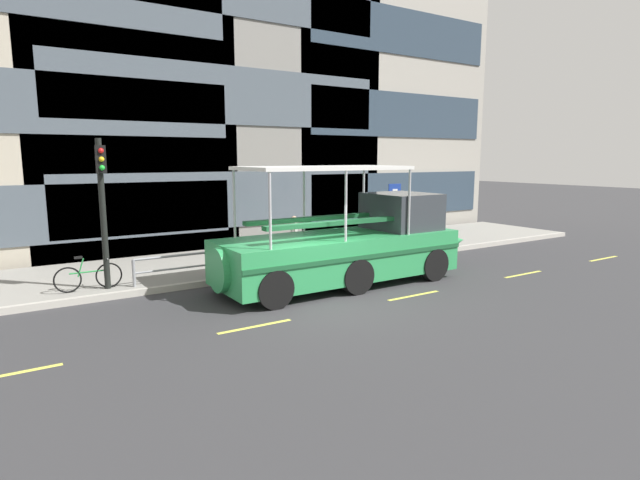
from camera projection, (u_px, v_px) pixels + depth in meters
name	position (u px, v px, depth m)	size (l,w,h in m)	color
ground_plane	(321.00, 300.00, 13.58)	(120.00, 120.00, 0.00)	#333335
sidewalk	(236.00, 261.00, 18.21)	(32.00, 4.80, 0.18)	gray
curb_edge	(268.00, 275.00, 16.15)	(32.00, 0.18, 0.18)	#B2ADA3
lane_centreline	(342.00, 309.00, 12.75)	(25.80, 0.12, 0.01)	#DBD64C
curb_guardrail	(310.00, 248.00, 17.28)	(11.65, 0.09, 0.79)	gray
traffic_light_pole	(102.00, 199.00, 13.65)	(0.24, 0.46, 4.08)	black
parking_sign	(394.00, 205.00, 19.72)	(0.60, 0.12, 2.58)	#4C4F54
leaned_bicycle	(89.00, 277.00, 13.85)	(1.74, 0.46, 0.96)	black
duck_tour_boat	(354.00, 246.00, 15.36)	(9.20, 2.56, 3.51)	#2D9351
pedestrian_near_bow	(375.00, 224.00, 19.64)	(0.47, 0.31, 1.76)	#1E2338
pedestrian_mid_left	(294.00, 233.00, 18.28)	(0.34, 0.32, 1.52)	#47423D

